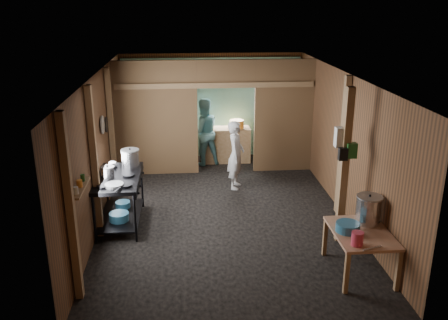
{
  "coord_description": "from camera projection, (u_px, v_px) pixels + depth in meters",
  "views": [
    {
      "loc": [
        -0.68,
        -8.34,
        3.88
      ],
      "look_at": [
        0.0,
        -0.2,
        1.1
      ],
      "focal_mm": 38.32,
      "sensor_mm": 36.0,
      "label": 1
    }
  ],
  "objects": [
    {
      "name": "floor",
      "position": [
        223.0,
        211.0,
        9.17
      ],
      "size": [
        4.5,
        7.0,
        0.0
      ],
      "primitive_type": "cube",
      "color": "black",
      "rests_on": "ground"
    },
    {
      "name": "wall_clock",
      "position": [
        222.0,
        82.0,
        11.79
      ],
      "size": [
        0.2,
        0.03,
        0.2
      ],
      "primitive_type": "cylinder",
      "rotation": [
        1.57,
        0.0,
        0.0
      ],
      "color": "silver",
      "rests_on": "wall_back"
    },
    {
      "name": "prep_table",
      "position": [
        359.0,
        252.0,
        7.04
      ],
      "size": [
        0.81,
        1.12,
        0.66
      ],
      "primitive_type": null,
      "color": "tan",
      "rests_on": "floor"
    },
    {
      "name": "bag_black",
      "position": [
        343.0,
        154.0,
        7.51
      ],
      "size": [
        0.14,
        0.1,
        0.2
      ],
      "primitive_type": "cube",
      "color": "black",
      "rests_on": "post_free"
    },
    {
      "name": "post_left_b",
      "position": [
        95.0,
        164.0,
        7.82
      ],
      "size": [
        0.1,
        0.12,
        2.6
      ],
      "primitive_type": "cube",
      "color": "#9A7A54",
      "rests_on": "floor"
    },
    {
      "name": "pan_lid_small",
      "position": [
        106.0,
        125.0,
        9.25
      ],
      "size": [
        0.03,
        0.3,
        0.3
      ],
      "primitive_type": "cylinder",
      "rotation": [
        0.0,
        1.57,
        0.0
      ],
      "color": "black",
      "rests_on": "wall_left"
    },
    {
      "name": "pink_bucket",
      "position": [
        357.0,
        239.0,
        6.52
      ],
      "size": [
        0.17,
        0.17,
        0.2
      ],
      "primitive_type": "cylinder",
      "rotation": [
        0.0,
        0.0,
        0.04
      ],
      "color": "#C7344D",
      "rests_on": "prep_table"
    },
    {
      "name": "bag_white",
      "position": [
        342.0,
        137.0,
        7.59
      ],
      "size": [
        0.22,
        0.15,
        0.32
      ],
      "primitive_type": "cube",
      "color": "silver",
      "rests_on": "post_free"
    },
    {
      "name": "jar_yellow",
      "position": [
        80.0,
        184.0,
        6.55
      ],
      "size": [
        0.08,
        0.08,
        0.1
      ],
      "primitive_type": "cylinder",
      "color": "orange",
      "rests_on": "wall_shelf"
    },
    {
      "name": "worker_back",
      "position": [
        203.0,
        132.0,
        11.49
      ],
      "size": [
        0.93,
        0.82,
        1.63
      ],
      "primitive_type": "imported",
      "rotation": [
        0.0,
        0.0,
        3.43
      ],
      "color": "#5F9B9E",
      "rests_on": "floor"
    },
    {
      "name": "jar_green",
      "position": [
        83.0,
        178.0,
        6.76
      ],
      "size": [
        0.06,
        0.06,
        0.1
      ],
      "primitive_type": "cylinder",
      "color": "#1C541F",
      "rests_on": "wall_shelf"
    },
    {
      "name": "cross_beam",
      "position": [
        215.0,
        85.0,
        10.54
      ],
      "size": [
        4.4,
        0.12,
        0.12
      ],
      "primitive_type": "cube",
      "color": "#9A7A54",
      "rests_on": "wall_left"
    },
    {
      "name": "stove_pot_large",
      "position": [
        130.0,
        158.0,
        8.82
      ],
      "size": [
        0.42,
        0.42,
        0.34
      ],
      "primitive_type": null,
      "rotation": [
        0.0,
        0.0,
        0.31
      ],
      "color": "silver",
      "rests_on": "gas_range"
    },
    {
      "name": "post_right",
      "position": [
        343.0,
        146.0,
        8.74
      ],
      "size": [
        0.1,
        0.12,
        2.6
      ],
      "primitive_type": "cube",
      "color": "#9A7A54",
      "rests_on": "floor"
    },
    {
      "name": "ceiling",
      "position": [
        223.0,
        75.0,
        8.33
      ],
      "size": [
        4.5,
        7.0,
        0.0
      ],
      "primitive_type": "cube",
      "color": "#47413D",
      "rests_on": "ground"
    },
    {
      "name": "wall_right",
      "position": [
        343.0,
        143.0,
        8.93
      ],
      "size": [
        0.0,
        7.0,
        2.6
      ],
      "primitive_type": "cube",
      "color": "brown",
      "rests_on": "ground"
    },
    {
      "name": "wash_basin",
      "position": [
        348.0,
        227.0,
        6.93
      ],
      "size": [
        0.43,
        0.43,
        0.13
      ],
      "primitive_type": "cylinder",
      "rotation": [
        0.0,
        0.0,
        0.27
      ],
      "color": "#2B688B",
      "rests_on": "prep_table"
    },
    {
      "name": "partition_header",
      "position": [
        226.0,
        73.0,
        10.52
      ],
      "size": [
        1.3,
        0.1,
        0.6
      ],
      "primitive_type": "cube",
      "color": "brown",
      "rests_on": "wall_back"
    },
    {
      "name": "wall_front",
      "position": [
        248.0,
        236.0,
        5.45
      ],
      "size": [
        4.5,
        0.0,
        2.6
      ],
      "primitive_type": "cube",
      "color": "brown",
      "rests_on": "ground"
    },
    {
      "name": "stove_pot_med",
      "position": [
        108.0,
        172.0,
        8.31
      ],
      "size": [
        0.32,
        0.32,
        0.21
      ],
      "primitive_type": null,
      "rotation": [
        0.0,
        0.0,
        0.43
      ],
      "color": "silver",
      "rests_on": "gas_range"
    },
    {
      "name": "turquoise_panel",
      "position": [
        212.0,
        108.0,
        12.01
      ],
      "size": [
        4.4,
        0.06,
        2.5
      ],
      "primitive_type": "cube",
      "color": "#6FAEA7",
      "rests_on": "wall_back"
    },
    {
      "name": "blue_tub_back",
      "position": [
        123.0,
        205.0,
        8.88
      ],
      "size": [
        0.27,
        0.27,
        0.11
      ],
      "primitive_type": "cylinder",
      "color": "#2B688B",
      "rests_on": "gas_range"
    },
    {
      "name": "back_counter",
      "position": [
        225.0,
        145.0,
        11.84
      ],
      "size": [
        1.2,
        0.5,
        0.85
      ],
      "primitive_type": "cube",
      "color": "#9A7A54",
      "rests_on": "floor"
    },
    {
      "name": "post_left_a",
      "position": [
        71.0,
        210.0,
        6.13
      ],
      "size": [
        0.1,
        0.12,
        2.6
      ],
      "primitive_type": "cube",
      "color": "#9A7A54",
      "rests_on": "floor"
    },
    {
      "name": "post_free",
      "position": [
        344.0,
        167.0,
        7.67
      ],
      "size": [
        0.12,
        0.12,
        2.6
      ],
      "primitive_type": "cube",
      "color": "#9A7A54",
      "rests_on": "floor"
    },
    {
      "name": "cook",
      "position": [
        236.0,
        155.0,
        10.08
      ],
      "size": [
        0.47,
        0.6,
        1.47
      ],
      "primitive_type": "imported",
      "rotation": [
        0.0,
        0.0,
        1.33
      ],
      "color": "silver",
      "rests_on": "floor"
    },
    {
      "name": "knife",
      "position": [
        372.0,
        248.0,
        6.46
      ],
      "size": [
        0.3,
        0.12,
        0.01
      ],
      "primitive_type": "cube",
      "rotation": [
        0.0,
        0.0,
        0.29
      ],
      "color": "silver",
      "rests_on": "prep_table"
    },
    {
      "name": "frying_pan",
      "position": [
        114.0,
        185.0,
        7.9
      ],
      "size": [
        0.47,
        0.61,
        0.07
      ],
      "primitive_type": null,
      "rotation": [
        0.0,
        0.0,
        -0.33
      ],
      "color": "gray",
      "rests_on": "gas_range"
    },
    {
      "name": "wall_shelf",
      "position": [
        80.0,
        188.0,
        6.57
      ],
      "size": [
        0.14,
        0.8,
        0.03
      ],
      "primitive_type": "cube",
      "color": "#9A7A54",
      "rests_on": "wall_left"
    },
    {
      "name": "wall_left",
      "position": [
        98.0,
        149.0,
        8.57
      ],
      "size": [
        0.0,
        7.0,
        2.6
      ],
      "primitive_type": "cube",
      "color": "brown",
      "rests_on": "ground"
    },
    {
      "name": "partition_right",
      "position": [
        284.0,
        116.0,
        10.95
      ],
      "size": [
        1.35,
        0.1,
        2.6
      ],
      "primitive_type": "cube",
      "color": "brown",
      "rests_on": "floor"
    },
    {
      "name": "bag_green",
      "position": [
        351.0,
        150.0,
        7.52
      ],
      "size": [
        0.16,
        0.12,
        0.24
      ],
      "primitive_type": "cube",
      "color": "#1C541F",
      "rests_on": "post_free"
    },
    {
      "name": "jar_white",
      "position": [
        76.0,
        190.0,
        6.31
      ],
      "size": [
        0.07,
        0.07,
        0.1
      ],
      "primitive_type": "cylinder",
      "color": "silver",
      "rests_on": "wall_shelf"
    },
    {
      "name": "yellow_tub",
      "position": [
        237.0,
        124.0,
        11.69
      ],
      "size": [
        0.35,
        0.35,
        0.2
      ],
      "primitive_type": "cylinder",
      "color": "orange",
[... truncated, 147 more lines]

